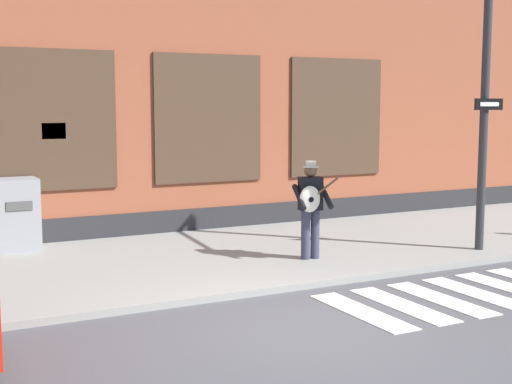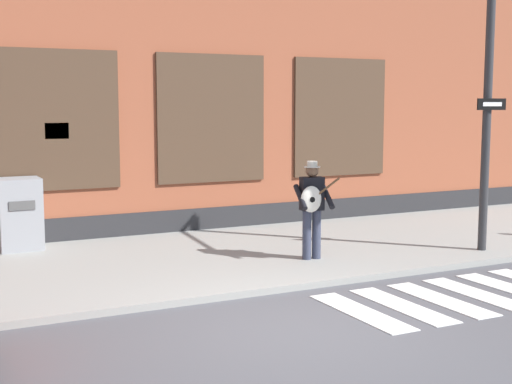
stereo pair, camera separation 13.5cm
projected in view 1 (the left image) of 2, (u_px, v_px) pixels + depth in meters
name	position (u px, v px, depth m)	size (l,w,h in m)	color
ground_plane	(305.00, 330.00, 8.56)	(160.00, 160.00, 0.00)	#4C4C51
sidewalk	(181.00, 261.00, 12.12)	(28.00, 4.88, 0.10)	gray
building_backdrop	(105.00, 30.00, 15.51)	(28.00, 4.06, 8.62)	brown
crosswalk	(510.00, 288.00, 10.53)	(5.78, 1.90, 0.01)	silver
busker	(311.00, 204.00, 11.93)	(0.72, 0.61, 1.66)	#33384C
utility_box	(17.00, 214.00, 12.72)	(0.74, 0.69, 1.29)	gray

